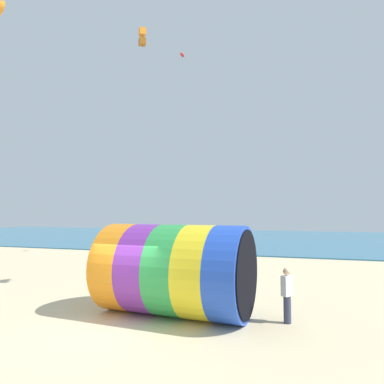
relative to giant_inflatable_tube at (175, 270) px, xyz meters
name	(u,v)px	position (x,y,z in m)	size (l,w,h in m)	color
ground_plane	(112,329)	(-1.38, -1.89, -1.57)	(120.00, 120.00, 0.00)	beige
sea	(259,238)	(-1.38, 36.91, -1.52)	(120.00, 40.00, 0.10)	teal
giant_inflatable_tube	(175,270)	(0.00, 0.00, 0.00)	(5.40, 3.54, 3.15)	orange
kite_handler	(287,295)	(3.76, 0.30, -0.66)	(0.39, 0.42, 1.77)	#383D56
kite_orange_box	(142,37)	(-3.48, 4.29, 11.16)	(0.47, 0.47, 0.95)	orange
kite_red_parafoil	(182,55)	(-5.38, 15.96, 15.75)	(0.37, 0.78, 0.43)	red
bystander_near_water	(154,255)	(-5.17, 9.70, -0.80)	(0.37, 0.24, 1.54)	#726651
bystander_mid_beach	(154,263)	(-3.24, 5.46, -0.67)	(0.39, 0.27, 1.75)	#383D56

